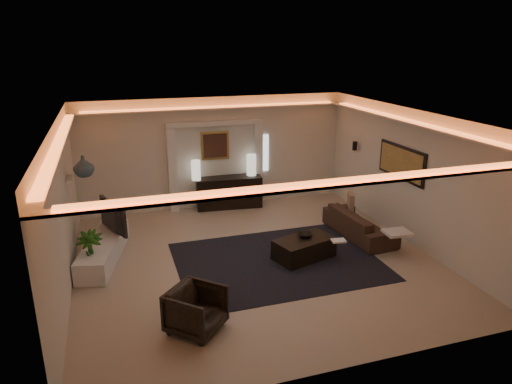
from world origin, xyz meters
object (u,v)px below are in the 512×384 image
object	(u,v)px
armchair	(196,310)
console	(229,193)
coffee_table	(304,249)
sofa	(359,224)

from	to	relation	value
armchair	console	bearing A→B (deg)	24.21
coffee_table	armchair	size ratio (longest dim) A/B	1.56
sofa	console	bearing A→B (deg)	36.36
sofa	coffee_table	distance (m)	1.80
coffee_table	armchair	xyz separation A→B (m)	(-2.56, -1.80, 0.15)
coffee_table	sofa	bearing A→B (deg)	5.58
console	coffee_table	xyz separation A→B (m)	(0.67, -3.47, -0.20)
console	armchair	xyz separation A→B (m)	(-1.89, -5.26, -0.05)
coffee_table	console	bearing A→B (deg)	84.27
coffee_table	armchair	bearing A→B (deg)	-161.69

